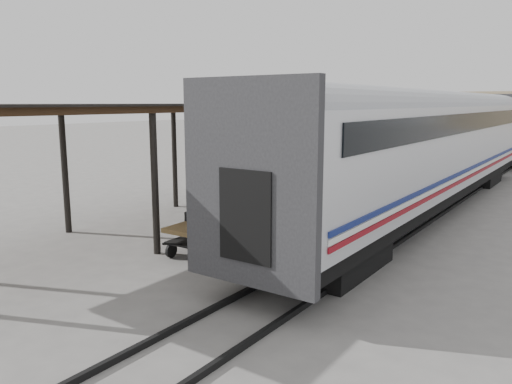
{
  "coord_description": "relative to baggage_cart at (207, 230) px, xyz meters",
  "views": [
    {
      "loc": [
        8.67,
        -11.48,
        4.18
      ],
      "look_at": [
        0.74,
        -0.14,
        1.7
      ],
      "focal_mm": 35.0,
      "sensor_mm": 36.0,
      "label": 1
    }
  ],
  "objects": [
    {
      "name": "ground",
      "position": [
        0.29,
        1.08,
        -0.65
      ],
      "size": [
        160.0,
        160.0,
        0.0
      ],
      "primitive_type": "plane",
      "color": "slate",
      "rests_on": "ground"
    },
    {
      "name": "canopy",
      "position": [
        -3.11,
        25.08,
        3.36
      ],
      "size": [
        4.9,
        64.3,
        4.15
      ],
      "color": "#422B19",
      "rests_on": "ground"
    },
    {
      "name": "building_left",
      "position": [
        -9.71,
        83.08,
        2.35
      ],
      "size": [
        12.0,
        8.0,
        6.0
      ],
      "primitive_type": "cube",
      "color": "tan",
      "rests_on": "ground"
    },
    {
      "name": "baggage_cart",
      "position": [
        0.0,
        0.0,
        0.0
      ],
      "size": [
        1.32,
        2.44,
        0.86
      ],
      "rotation": [
        0.0,
        0.0,
        0.03
      ],
      "color": "brown",
      "rests_on": "ground"
    },
    {
      "name": "suitcase_stack",
      "position": [
        -0.1,
        0.33,
        0.41
      ],
      "size": [
        1.26,
        1.19,
        0.57
      ],
      "rotation": [
        0.0,
        0.0,
        0.03
      ],
      "color": "#38383A",
      "rests_on": "baggage_cart"
    },
    {
      "name": "luggage_tug",
      "position": [
        -1.25,
        17.33,
        -0.1
      ],
      "size": [
        0.88,
        1.38,
        1.2
      ],
      "rotation": [
        0.0,
        0.0,
        0.04
      ],
      "color": "maroon",
      "rests_on": "ground"
    },
    {
      "name": "porter",
      "position": [
        0.25,
        -0.65,
        1.0
      ],
      "size": [
        0.58,
        0.68,
        1.58
      ],
      "primitive_type": "imported",
      "rotation": [
        0.0,
        0.0,
        1.15
      ],
      "color": "navy",
      "rests_on": "baggage_cart"
    },
    {
      "name": "pedestrian",
      "position": [
        -1.46,
        19.43,
        0.23
      ],
      "size": [
        1.11,
        0.68,
        1.76
      ],
      "primitive_type": "imported",
      "rotation": [
        0.0,
        0.0,
        2.88
      ],
      "color": "black",
      "rests_on": "ground"
    }
  ]
}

